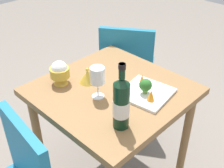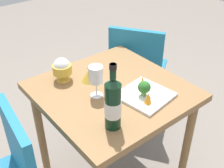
{
  "view_description": "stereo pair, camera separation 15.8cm",
  "coord_description": "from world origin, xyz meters",
  "px_view_note": "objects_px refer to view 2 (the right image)",
  "views": [
    {
      "loc": [
        0.92,
        -0.94,
        1.64
      ],
      "look_at": [
        0.0,
        0.0,
        0.76
      ],
      "focal_mm": 45.96,
      "sensor_mm": 36.0,
      "label": 1
    },
    {
      "loc": [
        1.03,
        -0.82,
        1.64
      ],
      "look_at": [
        0.0,
        0.0,
        0.76
      ],
      "focal_mm": 45.96,
      "sensor_mm": 36.0,
      "label": 2
    }
  ],
  "objects_px": {
    "rice_bowl_lid": "(89,75)",
    "carrot_garnish_right": "(148,98)",
    "serving_plate": "(145,95)",
    "broccoli_floret": "(144,88)",
    "chair_by_wall": "(137,65)",
    "wine_bottle": "(113,104)",
    "wine_glass": "(96,75)",
    "carrot_garnish_left": "(142,81)",
    "rice_bowl": "(62,69)"
  },
  "relations": [
    {
      "from": "chair_by_wall",
      "to": "wine_bottle",
      "type": "height_order",
      "value": "wine_bottle"
    },
    {
      "from": "wine_glass",
      "to": "serving_plate",
      "type": "height_order",
      "value": "wine_glass"
    },
    {
      "from": "serving_plate",
      "to": "carrot_garnish_right",
      "type": "relative_size",
      "value": 4.58
    },
    {
      "from": "broccoli_floret",
      "to": "chair_by_wall",
      "type": "bearing_deg",
      "value": 139.16
    },
    {
      "from": "broccoli_floret",
      "to": "carrot_garnish_left",
      "type": "distance_m",
      "value": 0.09
    },
    {
      "from": "rice_bowl",
      "to": "rice_bowl_lid",
      "type": "relative_size",
      "value": 1.42
    },
    {
      "from": "rice_bowl_lid",
      "to": "serving_plate",
      "type": "relative_size",
      "value": 0.35
    },
    {
      "from": "serving_plate",
      "to": "carrot_garnish_left",
      "type": "bearing_deg",
      "value": 148.39
    },
    {
      "from": "carrot_garnish_right",
      "to": "broccoli_floret",
      "type": "bearing_deg",
      "value": 153.58
    },
    {
      "from": "wine_glass",
      "to": "serving_plate",
      "type": "bearing_deg",
      "value": 50.1
    },
    {
      "from": "rice_bowl_lid",
      "to": "broccoli_floret",
      "type": "bearing_deg",
      "value": 21.56
    },
    {
      "from": "rice_bowl",
      "to": "wine_bottle",
      "type": "bearing_deg",
      "value": -2.79
    },
    {
      "from": "broccoli_floret",
      "to": "carrot_garnish_left",
      "type": "xyz_separation_m",
      "value": [
        -0.07,
        0.05,
        -0.02
      ]
    },
    {
      "from": "chair_by_wall",
      "to": "rice_bowl",
      "type": "bearing_deg",
      "value": -114.59
    },
    {
      "from": "chair_by_wall",
      "to": "rice_bowl",
      "type": "relative_size",
      "value": 6.0
    },
    {
      "from": "rice_bowl_lid",
      "to": "serving_plate",
      "type": "xyz_separation_m",
      "value": [
        0.32,
        0.14,
        -0.03
      ]
    },
    {
      "from": "chair_by_wall",
      "to": "carrot_garnish_left",
      "type": "bearing_deg",
      "value": -75.0
    },
    {
      "from": "wine_bottle",
      "to": "wine_glass",
      "type": "bearing_deg",
      "value": 160.65
    },
    {
      "from": "chair_by_wall",
      "to": "wine_bottle",
      "type": "xyz_separation_m",
      "value": [
        0.61,
        -0.73,
        0.33
      ]
    },
    {
      "from": "chair_by_wall",
      "to": "carrot_garnish_right",
      "type": "distance_m",
      "value": 0.81
    },
    {
      "from": "broccoli_floret",
      "to": "wine_glass",
      "type": "bearing_deg",
      "value": -132.63
    },
    {
      "from": "wine_glass",
      "to": "carrot_garnish_left",
      "type": "xyz_separation_m",
      "value": [
        0.1,
        0.24,
        -0.08
      ]
    },
    {
      "from": "chair_by_wall",
      "to": "wine_glass",
      "type": "xyz_separation_m",
      "value": [
        0.37,
        -0.64,
        0.33
      ]
    },
    {
      "from": "rice_bowl_lid",
      "to": "wine_glass",
      "type": "bearing_deg",
      "value": -20.76
    },
    {
      "from": "wine_bottle",
      "to": "rice_bowl_lid",
      "type": "distance_m",
      "value": 0.43
    },
    {
      "from": "chair_by_wall",
      "to": "rice_bowl_lid",
      "type": "bearing_deg",
      "value": -103.67
    },
    {
      "from": "serving_plate",
      "to": "broccoli_floret",
      "type": "bearing_deg",
      "value": -76.72
    },
    {
      "from": "broccoli_floret",
      "to": "rice_bowl_lid",
      "type": "bearing_deg",
      "value": -158.44
    },
    {
      "from": "serving_plate",
      "to": "broccoli_floret",
      "type": "xyz_separation_m",
      "value": [
        0.0,
        -0.01,
        0.06
      ]
    },
    {
      "from": "wine_bottle",
      "to": "carrot_garnish_left",
      "type": "distance_m",
      "value": 0.36
    },
    {
      "from": "carrot_garnish_left",
      "to": "chair_by_wall",
      "type": "bearing_deg",
      "value": 138.83
    },
    {
      "from": "rice_bowl",
      "to": "broccoli_floret",
      "type": "distance_m",
      "value": 0.49
    },
    {
      "from": "rice_bowl_lid",
      "to": "carrot_garnish_left",
      "type": "distance_m",
      "value": 0.31
    },
    {
      "from": "chair_by_wall",
      "to": "carrot_garnish_left",
      "type": "relative_size",
      "value": 13.24
    },
    {
      "from": "rice_bowl_lid",
      "to": "carrot_garnish_right",
      "type": "bearing_deg",
      "value": 14.07
    },
    {
      "from": "chair_by_wall",
      "to": "broccoli_floret",
      "type": "distance_m",
      "value": 0.76
    },
    {
      "from": "wine_glass",
      "to": "rice_bowl_lid",
      "type": "bearing_deg",
      "value": 159.24
    },
    {
      "from": "chair_by_wall",
      "to": "rice_bowl_lid",
      "type": "height_order",
      "value": "chair_by_wall"
    },
    {
      "from": "wine_bottle",
      "to": "serving_plate",
      "type": "distance_m",
      "value": 0.32
    },
    {
      "from": "rice_bowl_lid",
      "to": "carrot_garnish_right",
      "type": "xyz_separation_m",
      "value": [
        0.38,
        0.1,
        0.01
      ]
    },
    {
      "from": "wine_bottle",
      "to": "carrot_garnish_right",
      "type": "bearing_deg",
      "value": 92.5
    },
    {
      "from": "carrot_garnish_right",
      "to": "wine_bottle",
      "type": "bearing_deg",
      "value": -87.5
    },
    {
      "from": "serving_plate",
      "to": "chair_by_wall",
      "type": "bearing_deg",
      "value": 139.87
    },
    {
      "from": "serving_plate",
      "to": "carrot_garnish_left",
      "type": "relative_size",
      "value": 4.41
    },
    {
      "from": "chair_by_wall",
      "to": "carrot_garnish_right",
      "type": "bearing_deg",
      "value": -73.4
    },
    {
      "from": "rice_bowl_lid",
      "to": "serving_plate",
      "type": "distance_m",
      "value": 0.35
    },
    {
      "from": "wine_glass",
      "to": "serving_plate",
      "type": "xyz_separation_m",
      "value": [
        0.16,
        0.2,
        -0.12
      ]
    },
    {
      "from": "carrot_garnish_left",
      "to": "rice_bowl",
      "type": "bearing_deg",
      "value": -139.72
    },
    {
      "from": "rice_bowl_lid",
      "to": "serving_plate",
      "type": "height_order",
      "value": "rice_bowl_lid"
    },
    {
      "from": "wine_bottle",
      "to": "rice_bowl",
      "type": "bearing_deg",
      "value": 177.21
    }
  ]
}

